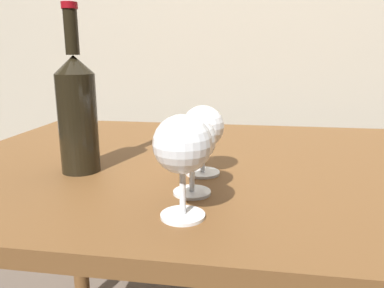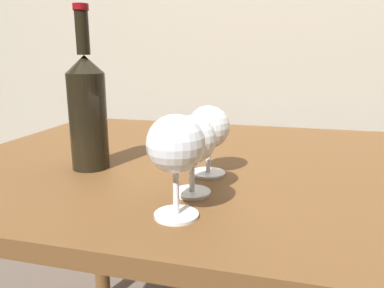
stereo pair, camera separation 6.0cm
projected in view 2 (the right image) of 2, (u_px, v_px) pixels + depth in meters
name	position (u px, v px, depth m)	size (l,w,h in m)	color
dining_table	(246.00, 201.00, 0.83)	(1.30, 0.85, 0.73)	brown
wine_glass_amber	(176.00, 147.00, 0.51)	(0.08, 0.08, 0.15)	white
wine_glass_chardonnay	(192.00, 142.00, 0.60)	(0.08, 0.08, 0.13)	white
wine_glass_cabernet	(209.00, 129.00, 0.70)	(0.08, 0.08, 0.14)	white
wine_bottle	(88.00, 109.00, 0.74)	(0.08, 0.08, 0.32)	black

